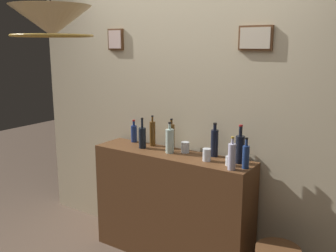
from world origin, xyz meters
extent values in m
cube|color=beige|center=(0.00, 1.10, 1.45)|extent=(3.52, 0.08, 2.89)
cube|color=brown|center=(-0.77, 1.05, 1.95)|extent=(0.18, 0.03, 0.20)
cube|color=beige|center=(-0.77, 1.03, 1.95)|extent=(0.15, 0.01, 0.17)
cube|color=brown|center=(0.63, 1.05, 1.95)|extent=(0.27, 0.03, 0.19)
cube|color=beige|center=(0.63, 1.03, 1.95)|extent=(0.24, 0.01, 0.16)
cube|color=brown|center=(0.00, 0.84, 0.49)|extent=(1.47, 0.35, 0.98)
cylinder|color=black|center=(0.35, 0.97, 1.10)|extent=(0.06, 0.06, 0.23)
cylinder|color=black|center=(0.35, 0.97, 1.23)|extent=(0.03, 0.03, 0.05)
cylinder|color=black|center=(0.35, 0.97, 1.26)|extent=(0.03, 0.03, 0.01)
cylinder|color=silver|center=(0.61, 0.73, 1.08)|extent=(0.06, 0.06, 0.20)
cylinder|color=silver|center=(0.61, 0.73, 1.20)|extent=(0.02, 0.02, 0.04)
cylinder|color=#B7932D|center=(0.61, 0.73, 1.23)|extent=(0.02, 0.02, 0.01)
cylinder|color=#B1CCC1|center=(-0.02, 0.85, 1.09)|extent=(0.07, 0.07, 0.21)
cylinder|color=#B1CCC1|center=(-0.02, 0.85, 1.22)|extent=(0.02, 0.02, 0.05)
cylinder|color=black|center=(-0.02, 0.85, 1.25)|extent=(0.03, 0.03, 0.01)
cylinder|color=black|center=(0.60, 0.91, 1.09)|extent=(0.07, 0.07, 0.22)
cylinder|color=black|center=(0.60, 0.91, 1.24)|extent=(0.03, 0.03, 0.08)
cylinder|color=maroon|center=(0.60, 0.91, 1.29)|extent=(0.03, 0.03, 0.01)
cylinder|color=#5B3A15|center=(-0.28, 0.96, 1.10)|extent=(0.05, 0.05, 0.23)
cylinder|color=#5B3A15|center=(-0.28, 0.96, 1.23)|extent=(0.02, 0.02, 0.05)
cylinder|color=black|center=(-0.28, 0.96, 1.26)|extent=(0.02, 0.02, 0.01)
cylinder|color=black|center=(-0.31, 0.84, 1.08)|extent=(0.07, 0.07, 0.19)
cylinder|color=black|center=(-0.31, 0.84, 1.21)|extent=(0.02, 0.02, 0.08)
cylinder|color=black|center=(-0.31, 0.84, 1.25)|extent=(0.02, 0.02, 0.01)
cylinder|color=#583913|center=(-0.08, 0.97, 1.09)|extent=(0.06, 0.06, 0.22)
cylinder|color=#583913|center=(-0.08, 0.97, 1.22)|extent=(0.02, 0.02, 0.04)
cylinder|color=black|center=(-0.08, 0.97, 1.25)|extent=(0.02, 0.02, 0.01)
cylinder|color=navy|center=(-0.51, 0.97, 1.06)|extent=(0.06, 0.06, 0.16)
cylinder|color=navy|center=(-0.51, 0.97, 1.16)|extent=(0.02, 0.02, 0.04)
cylinder|color=maroon|center=(-0.51, 0.97, 1.19)|extent=(0.03, 0.03, 0.01)
cylinder|color=navy|center=(0.69, 0.82, 1.07)|extent=(0.05, 0.05, 0.18)
cylinder|color=navy|center=(0.69, 0.82, 1.18)|extent=(0.02, 0.02, 0.05)
cylinder|color=black|center=(0.69, 0.82, 1.22)|extent=(0.02, 0.02, 0.01)
cylinder|color=silver|center=(0.36, 0.82, 1.03)|extent=(0.07, 0.07, 0.10)
cylinder|color=silver|center=(0.09, 0.93, 1.03)|extent=(0.07, 0.07, 0.09)
cylinder|color=silver|center=(0.56, 0.81, 1.02)|extent=(0.06, 0.06, 0.07)
cone|color=beige|center=(-0.33, -0.08, 2.05)|extent=(0.53, 0.53, 0.20)
torus|color=#AD8433|center=(-0.33, -0.08, 1.96)|extent=(0.53, 0.53, 0.02)
camera|label=1|loc=(1.71, -1.77, 1.90)|focal=40.23mm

